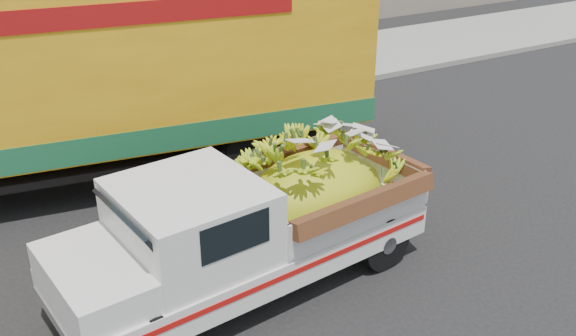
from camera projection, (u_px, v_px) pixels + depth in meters
ground at (144, 288)px, 9.04m from camera, size 100.00×100.00×0.00m
curb at (51, 137)px, 13.83m from camera, size 60.00×0.25×0.15m
sidewalk at (33, 108)px, 15.48m from camera, size 60.00×4.00×0.14m
pickup_truck at (269, 217)px, 8.91m from camera, size 5.39×2.49×1.82m
semi_trailer at (35, 79)px, 10.83m from camera, size 12.06×4.17×3.80m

